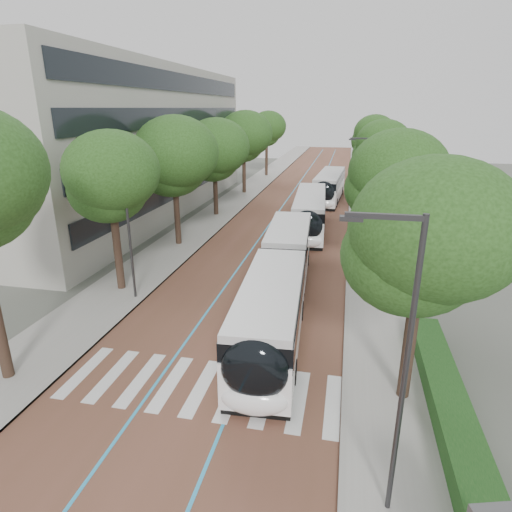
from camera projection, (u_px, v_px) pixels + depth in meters
The scene contains 19 objects.
ground at pixel (187, 403), 15.56m from camera, with size 160.00×160.00×0.00m, color #51544C.
road at pixel (304, 195), 52.52m from camera, with size 11.00×140.00×0.02m, color brown.
sidewalk_left at pixel (244, 193), 53.98m from camera, with size 4.00×140.00×0.12m, color gray.
sidewalk_right at pixel (366, 198), 51.02m from camera, with size 4.00×140.00×0.12m, color gray.
kerb_left at pixel (259, 193), 53.61m from camera, with size 0.20×140.00×0.14m, color gray.
kerb_right at pixel (350, 197), 51.39m from camera, with size 0.20×140.00×0.14m, color gray.
zebra_crossing at pixel (201, 387), 16.44m from camera, with size 10.55×3.60×0.01m.
lane_line_left at pixel (291, 195), 52.83m from camera, with size 0.12×126.00×0.01m, color #2A9CD3.
lane_line_right at pixel (317, 196), 52.20m from camera, with size 0.12×126.00×0.01m, color #2A9CD3.
office_building at pixel (100, 141), 42.98m from camera, with size 18.11×40.00×14.00m.
hedge at pixel (456, 429), 13.59m from camera, with size 1.20×14.00×0.80m, color #163F16.
streetlight_near at pixel (400, 352), 9.90m from camera, with size 1.82×0.20×8.00m.
streetlight_far at pixel (367, 181), 33.00m from camera, with size 1.82×0.20×8.00m.
lamp_post_left at pixel (129, 228), 22.81m from camera, with size 0.14×0.14×8.00m, color #313134.
trees_left at pixel (211, 148), 39.82m from camera, with size 6.48×60.30×9.83m.
trees_right at pixel (385, 166), 30.23m from camera, with size 5.70×47.24×8.91m.
lead_bus at pixel (280, 283), 22.06m from camera, with size 3.58×18.51×3.20m.
bus_queued_0 at pixel (310, 213), 36.64m from camera, with size 3.20×12.52×3.20m.
bus_queued_1 at pixel (329, 187), 48.90m from camera, with size 3.20×12.52×3.20m.
Camera 1 is at (5.16, -12.13, 10.18)m, focal length 30.00 mm.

